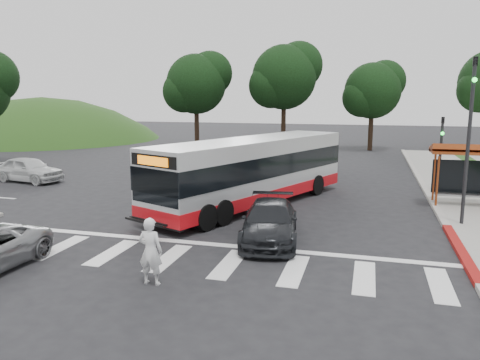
% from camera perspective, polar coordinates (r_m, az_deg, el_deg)
% --- Properties ---
extents(ground, '(140.00, 140.00, 0.00)m').
position_cam_1_polar(ground, '(19.62, -2.71, -4.76)').
color(ground, black).
rests_on(ground, ground).
extents(sidewalk_east, '(4.00, 40.00, 0.12)m').
position_cam_1_polar(sidewalk_east, '(26.95, 26.02, -1.56)').
color(sidewalk_east, gray).
rests_on(sidewalk_east, ground).
extents(curb_east, '(0.30, 40.00, 0.15)m').
position_cam_1_polar(curb_east, '(26.64, 21.80, -1.34)').
color(curb_east, '#9E9991').
rests_on(curb_east, ground).
extents(curb_east_red, '(0.32, 6.00, 0.15)m').
position_cam_1_polar(curb_east_red, '(17.02, 25.31, -7.83)').
color(curb_east_red, maroon).
rests_on(curb_east_red, ground).
extents(hillside_nw, '(44.00, 44.00, 10.00)m').
position_cam_1_polar(hillside_nw, '(61.41, -22.79, 4.64)').
color(hillside_nw, '#214115').
rests_on(hillside_nw, ground).
extents(crosswalk_ladder, '(18.00, 2.60, 0.01)m').
position_cam_1_polar(crosswalk_ladder, '(15.16, -8.70, -9.38)').
color(crosswalk_ladder, silver).
rests_on(crosswalk_ladder, ground).
extents(bus_shelter, '(4.20, 1.60, 2.86)m').
position_cam_1_polar(bus_shelter, '(23.76, 27.20, 2.51)').
color(bus_shelter, '#903B18').
rests_on(bus_shelter, sidewalk_east).
extents(traffic_signal_ne_tall, '(0.18, 0.37, 6.50)m').
position_cam_1_polar(traffic_signal_ne_tall, '(19.86, 26.20, 5.74)').
color(traffic_signal_ne_tall, black).
rests_on(traffic_signal_ne_tall, ground).
extents(traffic_signal_ne_short, '(0.18, 0.37, 4.00)m').
position_cam_1_polar(traffic_signal_ne_short, '(26.86, 23.30, 3.83)').
color(traffic_signal_ne_short, black).
rests_on(traffic_signal_ne_short, ground).
extents(tree_north_a, '(6.60, 6.15, 10.17)m').
position_cam_1_polar(tree_north_a, '(44.81, 5.53, 12.50)').
color(tree_north_a, black).
rests_on(tree_north_a, ground).
extents(tree_north_b, '(5.72, 5.33, 8.43)m').
position_cam_1_polar(tree_north_b, '(46.06, 15.95, 10.52)').
color(tree_north_b, black).
rests_on(tree_north_b, ground).
extents(tree_north_c, '(6.16, 5.74, 9.30)m').
position_cam_1_polar(tree_north_c, '(44.98, -5.25, 11.69)').
color(tree_north_c, black).
rests_on(tree_north_c, ground).
extents(transit_bus, '(7.11, 12.14, 3.12)m').
position_cam_1_polar(transit_bus, '(21.84, 1.57, 0.96)').
color(transit_bus, '#B9BBBE').
rests_on(transit_bus, ground).
extents(pedestrian, '(0.68, 0.45, 1.87)m').
position_cam_1_polar(pedestrian, '(12.97, -10.86, -8.52)').
color(pedestrian, white).
rests_on(pedestrian, ground).
extents(dark_sedan, '(2.61, 4.93, 1.36)m').
position_cam_1_polar(dark_sedan, '(16.62, 3.66, -5.09)').
color(dark_sedan, black).
rests_on(dark_sedan, ground).
extents(west_car_white, '(4.64, 2.46, 1.50)m').
position_cam_1_polar(west_car_white, '(30.70, -24.38, 1.19)').
color(west_car_white, silver).
rests_on(west_car_white, ground).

